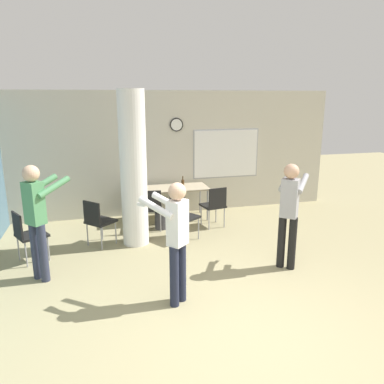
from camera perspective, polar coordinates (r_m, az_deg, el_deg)
The scene contains 14 objects.
ground_plane at distance 4.56m, azimuth 9.27°, elevation -21.72°, with size 24.00×24.00×0.00m, color tan.
wall_back at distance 8.64m, azimuth -3.82°, elevation 5.90°, with size 8.00×0.15×2.80m.
support_pillar at distance 6.78m, azimuth -8.91°, elevation 3.40°, with size 0.48×0.48×2.80m.
folding_table at distance 8.23m, azimuth -3.78°, elevation 0.33°, with size 1.79×0.72×0.72m.
bottle_on_table at distance 8.14m, azimuth -1.41°, elevation 1.28°, with size 0.06×0.06×0.27m.
waste_bin at distance 7.79m, azimuth -4.76°, elevation -4.36°, with size 0.25×0.25×0.35m.
chair_table_left at distance 7.61m, azimuth -6.24°, elevation -2.19°, with size 0.50×0.50×0.87m.
chair_by_left_wall at distance 6.70m, azimuth -23.84°, elevation -5.70°, with size 0.59×0.59×0.87m.
chair_near_pillar at distance 6.99m, azimuth -14.15°, elevation -4.06°, with size 0.62×0.62×0.87m.
chair_table_right at distance 7.77m, azimuth 3.44°, elevation -1.79°, with size 0.51×0.51×0.87m.
chair_table_front at distance 7.13m, azimuth -1.47°, elevation -3.25°, with size 0.61×0.61×0.87m.
person_playing_front at distance 4.80m, azimuth -2.48°, elevation -6.42°, with size 0.62×0.64×1.64m.
person_playing_side at distance 5.99m, azimuth 14.63°, elevation -2.34°, with size 0.63×0.67×1.69m.
person_watching_back at distance 5.85m, azimuth -22.55°, elevation -3.08°, with size 0.67×0.66×1.74m.
Camera 1 is at (-1.58, -3.34, 2.67)m, focal length 35.00 mm.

